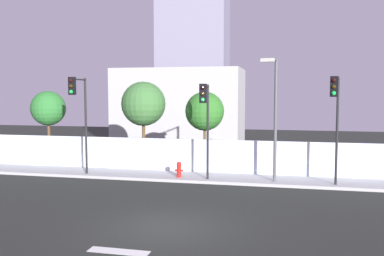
{
  "coord_description": "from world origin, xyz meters",
  "views": [
    {
      "loc": [
        3.86,
        -13.34,
        4.47
      ],
      "look_at": [
        -0.57,
        6.5,
        2.83
      ],
      "focal_mm": 39.5,
      "sensor_mm": 36.0,
      "label": 1
    }
  ],
  "objects_px": {
    "traffic_light_left": "(336,107)",
    "roadside_tree_leftmost": "(48,109)",
    "traffic_light_right": "(79,105)",
    "fire_hydrant": "(179,169)",
    "roadside_tree_midleft": "(143,104)",
    "roadside_tree_midright": "(205,111)",
    "street_lamp_curbside": "(274,109)",
    "traffic_light_center": "(205,111)"
  },
  "relations": [
    {
      "from": "fire_hydrant",
      "to": "traffic_light_left",
      "type": "bearing_deg",
      "value": -7.13
    },
    {
      "from": "traffic_light_left",
      "to": "roadside_tree_leftmost",
      "type": "distance_m",
      "value": 17.24
    },
    {
      "from": "traffic_light_left",
      "to": "roadside_tree_midleft",
      "type": "height_order",
      "value": "traffic_light_left"
    },
    {
      "from": "fire_hydrant",
      "to": "roadside_tree_midleft",
      "type": "relative_size",
      "value": 0.16
    },
    {
      "from": "fire_hydrant",
      "to": "street_lamp_curbside",
      "type": "bearing_deg",
      "value": -2.1
    },
    {
      "from": "fire_hydrant",
      "to": "traffic_light_right",
      "type": "bearing_deg",
      "value": -170.07
    },
    {
      "from": "traffic_light_right",
      "to": "fire_hydrant",
      "type": "xyz_separation_m",
      "value": [
        5.13,
        0.9,
        -3.33
      ]
    },
    {
      "from": "roadside_tree_leftmost",
      "to": "roadside_tree_midleft",
      "type": "relative_size",
      "value": 0.89
    },
    {
      "from": "fire_hydrant",
      "to": "roadside_tree_midright",
      "type": "distance_m",
      "value": 4.15
    },
    {
      "from": "traffic_light_left",
      "to": "roadside_tree_leftmost",
      "type": "bearing_deg",
      "value": 167.16
    },
    {
      "from": "traffic_light_right",
      "to": "roadside_tree_leftmost",
      "type": "relative_size",
      "value": 1.11
    },
    {
      "from": "roadside_tree_leftmost",
      "to": "roadside_tree_midright",
      "type": "bearing_deg",
      "value": 0.0
    },
    {
      "from": "roadside_tree_midleft",
      "to": "roadside_tree_midright",
      "type": "height_order",
      "value": "roadside_tree_midleft"
    },
    {
      "from": "traffic_light_left",
      "to": "roadside_tree_midright",
      "type": "distance_m",
      "value": 7.8
    },
    {
      "from": "traffic_light_right",
      "to": "roadside_tree_midright",
      "type": "bearing_deg",
      "value": 32.5
    },
    {
      "from": "traffic_light_right",
      "to": "fire_hydrant",
      "type": "distance_m",
      "value": 6.18
    },
    {
      "from": "traffic_light_center",
      "to": "fire_hydrant",
      "type": "relative_size",
      "value": 5.91
    },
    {
      "from": "traffic_light_right",
      "to": "roadside_tree_midleft",
      "type": "bearing_deg",
      "value": 59.68
    },
    {
      "from": "street_lamp_curbside",
      "to": "roadside_tree_midright",
      "type": "distance_m",
      "value": 5.06
    },
    {
      "from": "traffic_light_center",
      "to": "roadside_tree_leftmost",
      "type": "height_order",
      "value": "traffic_light_center"
    },
    {
      "from": "street_lamp_curbside",
      "to": "traffic_light_left",
      "type": "bearing_deg",
      "value": -15.66
    },
    {
      "from": "street_lamp_curbside",
      "to": "roadside_tree_midleft",
      "type": "distance_m",
      "value": 8.33
    },
    {
      "from": "street_lamp_curbside",
      "to": "roadside_tree_leftmost",
      "type": "xyz_separation_m",
      "value": [
        -14.05,
        3.06,
        -0.18
      ]
    },
    {
      "from": "roadside_tree_leftmost",
      "to": "street_lamp_curbside",
      "type": "bearing_deg",
      "value": -12.28
    },
    {
      "from": "traffic_light_right",
      "to": "street_lamp_curbside",
      "type": "xyz_separation_m",
      "value": [
        9.96,
        0.72,
        -0.18
      ]
    },
    {
      "from": "fire_hydrant",
      "to": "roadside_tree_midleft",
      "type": "distance_m",
      "value": 5.26
    },
    {
      "from": "traffic_light_center",
      "to": "street_lamp_curbside",
      "type": "bearing_deg",
      "value": 12.96
    },
    {
      "from": "traffic_light_center",
      "to": "roadside_tree_midleft",
      "type": "relative_size",
      "value": 0.92
    },
    {
      "from": "street_lamp_curbside",
      "to": "roadside_tree_leftmost",
      "type": "relative_size",
      "value": 1.29
    },
    {
      "from": "traffic_light_left",
      "to": "fire_hydrant",
      "type": "height_order",
      "value": "traffic_light_left"
    },
    {
      "from": "street_lamp_curbside",
      "to": "fire_hydrant",
      "type": "bearing_deg",
      "value": 177.9
    },
    {
      "from": "fire_hydrant",
      "to": "roadside_tree_midright",
      "type": "height_order",
      "value": "roadside_tree_midright"
    },
    {
      "from": "traffic_light_left",
      "to": "traffic_light_right",
      "type": "bearing_deg",
      "value": 179.77
    },
    {
      "from": "roadside_tree_leftmost",
      "to": "roadside_tree_midleft",
      "type": "height_order",
      "value": "roadside_tree_midleft"
    },
    {
      "from": "street_lamp_curbside",
      "to": "fire_hydrant",
      "type": "height_order",
      "value": "street_lamp_curbside"
    },
    {
      "from": "street_lamp_curbside",
      "to": "roadside_tree_midright",
      "type": "height_order",
      "value": "street_lamp_curbside"
    },
    {
      "from": "traffic_light_center",
      "to": "street_lamp_curbside",
      "type": "relative_size",
      "value": 0.8
    },
    {
      "from": "traffic_light_right",
      "to": "roadside_tree_midleft",
      "type": "distance_m",
      "value": 4.38
    },
    {
      "from": "traffic_light_center",
      "to": "roadside_tree_midleft",
      "type": "xyz_separation_m",
      "value": [
        -4.48,
        3.81,
        0.21
      ]
    },
    {
      "from": "roadside_tree_midleft",
      "to": "street_lamp_curbside",
      "type": "bearing_deg",
      "value": -21.55
    },
    {
      "from": "traffic_light_left",
      "to": "roadside_tree_midleft",
      "type": "distance_m",
      "value": 11.18
    },
    {
      "from": "street_lamp_curbside",
      "to": "roadside_tree_midleft",
      "type": "xyz_separation_m",
      "value": [
        -7.75,
        3.06,
        0.14
      ]
    }
  ]
}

